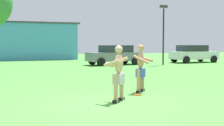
% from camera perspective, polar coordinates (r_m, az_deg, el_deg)
% --- Properties ---
extents(ground_plane, '(80.00, 80.00, 0.00)m').
position_cam_1_polar(ground_plane, '(8.56, -0.39, -7.69)').
color(ground_plane, '#4C8E3D').
extents(player_with_cap, '(0.79, 0.78, 1.66)m').
position_cam_1_polar(player_with_cap, '(8.58, 1.28, -1.53)').
color(player_with_cap, black).
rests_on(player_with_cap, ground_plane).
extents(player_in_blue, '(0.74, 0.81, 1.67)m').
position_cam_1_polar(player_in_blue, '(10.28, 5.61, -0.84)').
color(player_in_blue, black).
rests_on(player_in_blue, ground_plane).
extents(frisbee, '(0.27, 0.27, 0.03)m').
position_cam_1_polar(frisbee, '(9.81, 4.89, -6.16)').
color(frisbee, orange).
rests_on(frisbee, ground_plane).
extents(car_gray_mid_lot, '(4.46, 2.37, 1.58)m').
position_cam_1_polar(car_gray_mid_lot, '(23.75, 0.44, 1.64)').
color(car_gray_mid_lot, slate).
rests_on(car_gray_mid_lot, ground_plane).
extents(car_white_far_end, '(4.37, 2.18, 1.58)m').
position_cam_1_polar(car_white_far_end, '(27.68, 15.52, 1.80)').
color(car_white_far_end, white).
rests_on(car_white_far_end, ground_plane).
extents(lamp_post, '(0.60, 0.24, 4.75)m').
position_cam_1_polar(lamp_post, '(23.92, 9.96, 6.79)').
color(lamp_post, black).
rests_on(lamp_post, ground_plane).
extents(outbuilding_behind_lot, '(13.65, 5.84, 3.98)m').
position_cam_1_polar(outbuilding_behind_lot, '(33.84, -18.71, 4.05)').
color(outbuilding_behind_lot, '#4C9ED1').
rests_on(outbuilding_behind_lot, ground_plane).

